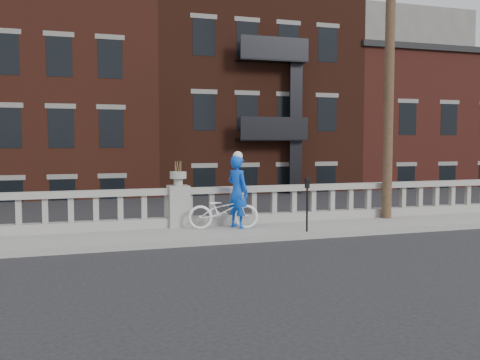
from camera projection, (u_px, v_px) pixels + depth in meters
name	position (u px, v px, depth m)	size (l,w,h in m)	color
ground	(219.00, 264.00, 10.56)	(120.00, 120.00, 0.00)	black
sidewalk	(186.00, 235.00, 13.40)	(32.00, 2.20, 0.15)	gray
balustrade	(178.00, 208.00, 14.26)	(28.00, 0.34, 1.03)	gray
planter_pedestal	(178.00, 201.00, 14.25)	(0.55, 0.55, 1.76)	gray
lower_level	(124.00, 138.00, 32.40)	(80.00, 44.00, 20.80)	#605E59
utility_pole	(390.00, 44.00, 15.51)	(1.60, 0.28, 10.00)	#422D1E
parking_meter_d	(307.00, 198.00, 13.43)	(0.10, 0.09, 1.36)	black
bicycle	(224.00, 210.00, 13.92)	(0.64, 1.83, 0.96)	white
cyclist	(238.00, 192.00, 14.07)	(0.70, 0.46, 1.91)	blue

